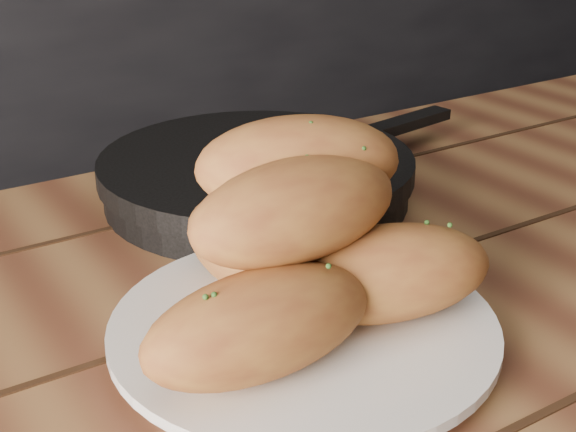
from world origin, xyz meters
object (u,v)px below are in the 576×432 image
object	(u,v)px
plate	(303,331)
bread_rolls	(300,244)
skillet	(258,176)
table	(482,416)

from	to	relation	value
plate	bread_rolls	distance (m)	0.07
bread_rolls	skillet	distance (m)	0.27
plate	bread_rolls	bearing A→B (deg)	117.07
plate	skillet	bearing A→B (deg)	66.01
bread_rolls	skillet	world-z (taller)	bread_rolls
plate	bread_rolls	world-z (taller)	bread_rolls
table	skillet	size ratio (longest dim) A/B	3.56
table	bread_rolls	size ratio (longest dim) A/B	5.87
bread_rolls	table	bearing A→B (deg)	-19.18
plate	skillet	xyz separation A→B (m)	(0.11, 0.24, 0.01)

